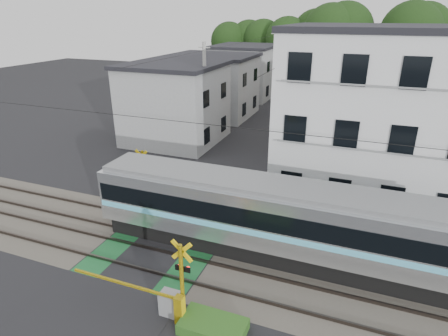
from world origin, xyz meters
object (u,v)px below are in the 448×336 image
at_px(crossing_signal_far, 152,190).
at_px(pedestrian, 303,96).
at_px(apartment_block, 375,114).
at_px(crossing_signal_near, 172,299).
at_px(commuter_train, 279,219).

height_order(crossing_signal_far, pedestrian, crossing_signal_far).
xyz_separation_m(apartment_block, pedestrian, (-7.64, 22.62, -3.89)).
xyz_separation_m(crossing_signal_near, crossing_signal_far, (-5.17, 7.31, 0.00)).
bearing_deg(crossing_signal_far, crossing_signal_near, -54.71).
bearing_deg(pedestrian, commuter_train, 102.20).
bearing_deg(crossing_signal_far, pedestrian, 83.10).
relative_size(commuter_train, apartment_block, 1.61).
height_order(crossing_signal_near, crossing_signal_far, same).
distance_m(crossing_signal_far, pedestrian, 28.67).
distance_m(commuter_train, apartment_block, 9.39).
xyz_separation_m(crossing_signal_near, pedestrian, (-1.73, 35.77, 0.05)).
bearing_deg(commuter_train, crossing_signal_near, -117.78).
distance_m(crossing_signal_near, apartment_block, 14.95).
bearing_deg(crossing_signal_near, apartment_block, 65.78).
xyz_separation_m(commuter_train, apartment_block, (3.36, 8.29, 2.85)).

